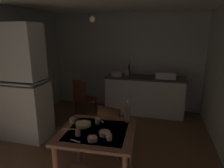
% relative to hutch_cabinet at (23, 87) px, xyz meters
% --- Properties ---
extents(ground_plane, '(5.33, 5.33, 0.00)m').
position_rel_hutch_cabinet_xyz_m(ground_plane, '(1.46, -0.12, -0.97)').
color(ground_plane, brown).
extents(wall_back, '(3.89, 0.10, 2.39)m').
position_rel_hutch_cabinet_xyz_m(wall_back, '(1.46, 2.09, 0.22)').
color(wall_back, beige).
rests_on(wall_back, ground).
extents(hutch_cabinet, '(0.83, 0.54, 2.08)m').
position_rel_hutch_cabinet_xyz_m(hutch_cabinet, '(0.00, 0.00, 0.00)').
color(hutch_cabinet, silver).
rests_on(hutch_cabinet, ground).
extents(counter_cabinet, '(1.85, 0.64, 0.90)m').
position_rel_hutch_cabinet_xyz_m(counter_cabinet, '(2.01, 1.72, -0.52)').
color(counter_cabinet, silver).
rests_on(counter_cabinet, ground).
extents(sink_basin, '(0.44, 0.34, 0.15)m').
position_rel_hutch_cabinet_xyz_m(sink_basin, '(2.47, 1.72, 0.00)').
color(sink_basin, white).
rests_on(sink_basin, counter_cabinet).
extents(hand_pump, '(0.05, 0.27, 0.39)m').
position_rel_hutch_cabinet_xyz_m(hand_pump, '(1.61, 1.77, 0.09)').
color(hand_pump, '#232328').
rests_on(hand_pump, counter_cabinet).
extents(mixing_bowl_counter, '(0.28, 0.28, 0.09)m').
position_rel_hutch_cabinet_xyz_m(mixing_bowl_counter, '(1.31, 1.67, -0.03)').
color(mixing_bowl_counter, white).
rests_on(mixing_bowl_counter, counter_cabinet).
extents(stoneware_crock, '(0.11, 0.11, 0.13)m').
position_rel_hutch_cabinet_xyz_m(stoneware_crock, '(1.56, 1.73, -0.01)').
color(stoneware_crock, beige).
rests_on(stoneware_crock, counter_cabinet).
extents(dining_table, '(0.96, 0.89, 0.75)m').
position_rel_hutch_cabinet_xyz_m(dining_table, '(1.66, -0.79, -0.33)').
color(dining_table, brown).
rests_on(dining_table, ground).
extents(chair_far_side, '(0.49, 0.49, 0.85)m').
position_rel_hutch_cabinet_xyz_m(chair_far_side, '(1.69, -0.13, -0.52)').
color(chair_far_side, '#50301D').
rests_on(chair_far_side, ground).
extents(chair_by_counter, '(0.52, 0.52, 0.89)m').
position_rel_hutch_cabinet_xyz_m(chair_by_counter, '(0.68, 1.09, -0.50)').
color(chair_by_counter, '#542A1A').
rests_on(chair_by_counter, ground).
extents(serving_bowl_wide, '(0.20, 0.20, 0.04)m').
position_rel_hutch_cabinet_xyz_m(serving_bowl_wide, '(1.44, -0.71, -0.21)').
color(serving_bowl_wide, beige).
rests_on(serving_bowl_wide, dining_table).
extents(soup_bowl_small, '(0.13, 0.13, 0.04)m').
position_rel_hutch_cabinet_xyz_m(soup_bowl_small, '(1.78, -0.87, -0.20)').
color(soup_bowl_small, tan).
rests_on(soup_bowl_small, dining_table).
extents(sauce_dish, '(0.11, 0.11, 0.04)m').
position_rel_hutch_cabinet_xyz_m(sauce_dish, '(1.69, -1.03, -0.20)').
color(sauce_dish, tan).
rests_on(sauce_dish, dining_table).
extents(mug_dark, '(0.07, 0.07, 0.07)m').
position_rel_hutch_cabinet_xyz_m(mug_dark, '(1.27, -0.67, -0.19)').
color(mug_dark, tan).
rests_on(mug_dark, dining_table).
extents(teacup_cream, '(0.06, 0.06, 0.08)m').
position_rel_hutch_cabinet_xyz_m(teacup_cream, '(1.48, -0.96, -0.19)').
color(teacup_cream, tan).
rests_on(teacup_cream, dining_table).
extents(mug_tall, '(0.06, 0.06, 0.08)m').
position_rel_hutch_cabinet_xyz_m(mug_tall, '(1.60, -0.61, -0.19)').
color(mug_tall, tan).
rests_on(mug_tall, dining_table).
extents(teacup_mint, '(0.06, 0.06, 0.07)m').
position_rel_hutch_cabinet_xyz_m(teacup_mint, '(1.86, -0.96, -0.19)').
color(teacup_mint, beige).
rests_on(teacup_mint, dining_table).
extents(glass_bottle, '(0.07, 0.07, 0.29)m').
position_rel_hutch_cabinet_xyz_m(glass_bottle, '(1.97, -0.45, -0.11)').
color(glass_bottle, olive).
rests_on(glass_bottle, dining_table).
extents(table_knife, '(0.14, 0.15, 0.00)m').
position_rel_hutch_cabinet_xyz_m(table_knife, '(1.61, -0.49, -0.22)').
color(table_knife, silver).
rests_on(table_knife, dining_table).
extents(teaspoon_near_bowl, '(0.14, 0.06, 0.00)m').
position_rel_hutch_cabinet_xyz_m(teaspoon_near_bowl, '(1.51, -1.08, -0.22)').
color(teaspoon_near_bowl, beige).
rests_on(teaspoon_near_bowl, dining_table).
extents(teaspoon_by_cup, '(0.16, 0.06, 0.00)m').
position_rel_hutch_cabinet_xyz_m(teaspoon_by_cup, '(1.30, -0.85, -0.22)').
color(teaspoon_by_cup, beige).
rests_on(teaspoon_by_cup, dining_table).
extents(pendant_bulb, '(0.08, 0.08, 0.08)m').
position_rel_hutch_cabinet_xyz_m(pendant_bulb, '(1.43, -0.24, 1.12)').
color(pendant_bulb, '#F9EFCC').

